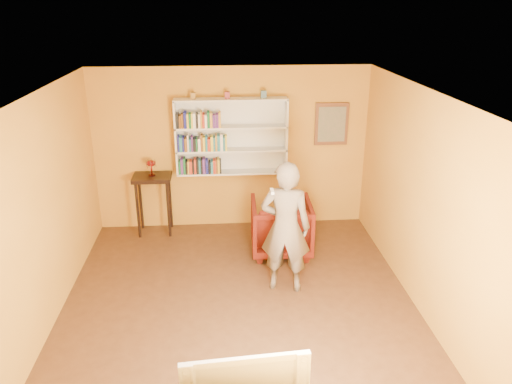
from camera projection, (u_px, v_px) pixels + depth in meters
room_shell at (238, 233)px, 6.05m from camera, size 5.30×5.80×2.88m
bookshelf at (231, 136)px, 8.08m from camera, size 1.80×0.29×1.23m
books_row_lower at (200, 166)px, 8.11m from camera, size 0.68×0.19×0.27m
books_row_middle at (202, 143)px, 7.98m from camera, size 0.78×0.19×0.27m
books_row_upper at (199, 120)px, 7.84m from camera, size 0.70×0.19×0.26m
ornament_left at (193, 96)px, 7.74m from camera, size 0.07×0.07×0.10m
ornament_centre at (227, 95)px, 7.78m from camera, size 0.08×0.08×0.11m
ornament_right at (264, 94)px, 7.81m from camera, size 0.09×0.09×0.12m
framed_painting at (332, 124)px, 8.19m from camera, size 0.55×0.05×0.70m
console_table at (153, 186)px, 8.11m from camera, size 0.61×0.47×1.01m
ruby_lustre at (151, 165)px, 7.98m from camera, size 0.16×0.16×0.26m
armchair at (281, 227)px, 7.62m from camera, size 0.93×0.96×0.84m
person at (285, 227)px, 6.47m from camera, size 0.73×0.56×1.80m
game_remote at (272, 191)px, 6.06m from camera, size 0.04×0.15×0.04m
television at (244, 379)px, 4.03m from camera, size 1.04×0.21×0.59m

